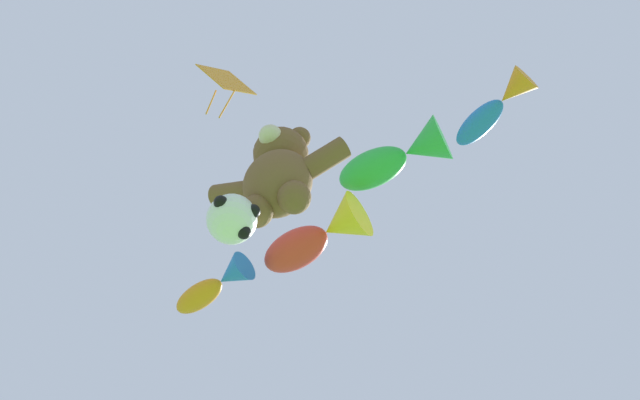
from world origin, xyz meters
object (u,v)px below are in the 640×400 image
teddy_bear_kite (278,173)px  fish_kite_cobalt (497,106)px  soccer_ball_kite (232,219)px  diamond_kite (226,82)px  fish_kite_crimson (319,236)px  fish_kite_tangerine (216,285)px  fish_kite_emerald (398,157)px

teddy_bear_kite → fish_kite_cobalt: (3.89, 1.73, 3.02)m
soccer_ball_kite → diamond_kite: diamond_kite is taller
fish_kite_crimson → fish_kite_tangerine: fish_kite_crimson is taller
fish_kite_cobalt → fish_kite_crimson: bearing=164.0°
soccer_ball_kite → fish_kite_tangerine: fish_kite_tangerine is taller
fish_kite_emerald → fish_kite_tangerine: 4.96m
teddy_bear_kite → fish_kite_emerald: size_ratio=1.00×
fish_kite_cobalt → fish_kite_crimson: size_ratio=0.75×
fish_kite_crimson → fish_kite_tangerine: size_ratio=1.23×
soccer_ball_kite → fish_kite_crimson: fish_kite_crimson is taller
teddy_bear_kite → fish_kite_cobalt: fish_kite_cobalt is taller
teddy_bear_kite → fish_kite_tangerine: size_ratio=1.20×
soccer_ball_kite → diamond_kite: (-0.68, -0.30, 5.58)m
fish_kite_crimson → fish_kite_emerald: bearing=-17.5°
diamond_kite → fish_kite_cobalt: bearing=24.0°
fish_kite_emerald → diamond_kite: (-2.84, -2.86, 0.54)m
fish_kite_emerald → diamond_kite: diamond_kite is taller
fish_kite_emerald → fish_kite_tangerine: size_ratio=1.20×
fish_kite_crimson → fish_kite_tangerine: 2.60m
fish_kite_crimson → teddy_bear_kite: bearing=-79.5°
fish_kite_crimson → fish_kite_tangerine: bearing=176.2°
fish_kite_emerald → fish_kite_crimson: 2.45m
fish_kite_tangerine → teddy_bear_kite: bearing=-45.2°
fish_kite_crimson → diamond_kite: (-0.66, -3.55, 1.43)m
fish_kite_emerald → soccer_ball_kite: bearing=-130.1°
teddy_bear_kite → soccer_ball_kite: size_ratio=3.07×
fish_kite_cobalt → fish_kite_tangerine: bearing=168.4°
teddy_bear_kite → fish_kite_cobalt: bearing=23.9°
teddy_bear_kite → fish_kite_crimson: fish_kite_crimson is taller
fish_kite_cobalt → teddy_bear_kite: bearing=-156.1°
fish_kite_cobalt → diamond_kite: diamond_kite is taller
teddy_bear_kite → soccer_ball_kite: bearing=-155.0°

